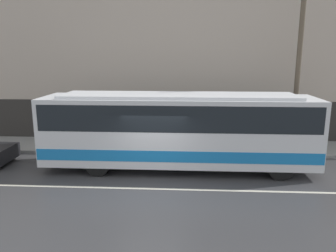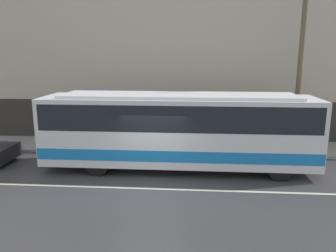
{
  "view_description": "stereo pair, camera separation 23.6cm",
  "coord_description": "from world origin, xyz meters",
  "views": [
    {
      "loc": [
        1.25,
        -11.03,
        4.77
      ],
      "look_at": [
        0.46,
        2.26,
        1.84
      ],
      "focal_mm": 35.0,
      "sensor_mm": 36.0,
      "label": 1
    },
    {
      "loc": [
        1.48,
        -11.01,
        4.77
      ],
      "look_at": [
        0.46,
        2.26,
        1.84
      ],
      "focal_mm": 35.0,
      "sensor_mm": 36.0,
      "label": 2
    }
  ],
  "objects": [
    {
      "name": "ground_plane",
      "position": [
        0.0,
        0.0,
        0.0
      ],
      "size": [
        60.0,
        60.0,
        0.0
      ],
      "primitive_type": "plane",
      "color": "#38383A"
    },
    {
      "name": "sidewalk",
      "position": [
        0.0,
        5.37,
        0.06
      ],
      "size": [
        60.0,
        2.75,
        0.13
      ],
      "color": "gray",
      "rests_on": "ground_plane"
    },
    {
      "name": "building_facade",
      "position": [
        0.0,
        6.89,
        4.4
      ],
      "size": [
        60.0,
        0.35,
        9.13
      ],
      "color": "#B7A899",
      "rests_on": "ground_plane"
    },
    {
      "name": "lane_stripe",
      "position": [
        0.0,
        0.0,
        0.0
      ],
      "size": [
        54.0,
        0.14,
        0.01
      ],
      "color": "beige",
      "rests_on": "ground_plane"
    },
    {
      "name": "transit_bus",
      "position": [
        0.9,
        2.26,
        1.79
      ],
      "size": [
        11.18,
        2.5,
        3.18
      ],
      "color": "silver",
      "rests_on": "ground_plane"
    },
    {
      "name": "utility_pole_near",
      "position": [
        6.39,
        4.74,
        4.4
      ],
      "size": [
        0.23,
        0.23,
        8.54
      ],
      "color": "brown",
      "rests_on": "sidewalk"
    }
  ]
}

